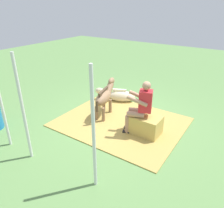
# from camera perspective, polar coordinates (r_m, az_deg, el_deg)

# --- Properties ---
(ground_plane) EXTENTS (24.00, 24.00, 0.00)m
(ground_plane) POSITION_cam_1_polar(r_m,az_deg,el_deg) (6.13, 2.82, -4.11)
(ground_plane) COLOR #608C4C
(hay_patch) EXTENTS (3.22, 2.61, 0.02)m
(hay_patch) POSITION_cam_1_polar(r_m,az_deg,el_deg) (6.00, 2.31, -4.69)
(hay_patch) COLOR tan
(hay_patch) RESTS_ON ground
(hay_bale) EXTENTS (0.72, 0.51, 0.48)m
(hay_bale) POSITION_cam_1_polar(r_m,az_deg,el_deg) (5.46, 8.76, -5.48)
(hay_bale) COLOR tan
(hay_bale) RESTS_ON ground
(person_seated) EXTENTS (0.72, 0.56, 1.36)m
(person_seated) POSITION_cam_1_polar(r_m,az_deg,el_deg) (5.24, 7.38, -0.36)
(person_seated) COLOR tan
(person_seated) RESTS_ON ground
(pony_standing) EXTENTS (0.55, 1.32, 0.95)m
(pony_standing) POSITION_cam_1_polar(r_m,az_deg,el_deg) (6.12, -1.96, 1.92)
(pony_standing) COLOR #8C6B4C
(pony_standing) RESTS_ON ground
(pony_lying) EXTENTS (1.33, 0.79, 0.42)m
(pony_lying) POSITION_cam_1_polar(r_m,az_deg,el_deg) (7.19, 1.76, 2.18)
(pony_lying) COLOR beige
(pony_lying) RESTS_ON ground
(tent_pole_left) EXTENTS (0.06, 0.06, 2.22)m
(tent_pole_left) POSITION_cam_1_polar(r_m,az_deg,el_deg) (3.53, -4.82, -7.19)
(tent_pole_left) COLOR silver
(tent_pole_left) RESTS_ON ground
(tent_pole_right) EXTENTS (0.06, 0.06, 2.22)m
(tent_pole_right) POSITION_cam_1_polar(r_m,az_deg,el_deg) (5.16, -27.02, 0.82)
(tent_pole_right) COLOR silver
(tent_pole_right) RESTS_ON ground
(tent_pole_mid) EXTENTS (0.06, 0.06, 2.22)m
(tent_pole_mid) POSITION_cam_1_polar(r_m,az_deg,el_deg) (4.54, -22.18, -1.39)
(tent_pole_mid) COLOR silver
(tent_pole_mid) RESTS_ON ground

